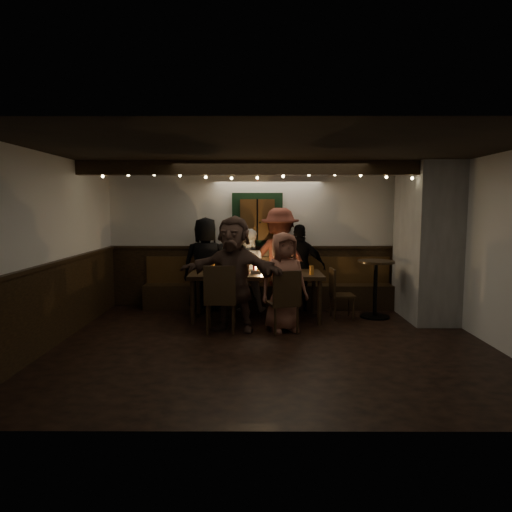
{
  "coord_description": "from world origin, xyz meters",
  "views": [
    {
      "loc": [
        -0.2,
        -6.17,
        1.89
      ],
      "look_at": [
        -0.22,
        1.6,
        1.05
      ],
      "focal_mm": 32.0,
      "sensor_mm": 36.0,
      "label": 1
    }
  ],
  "objects_px": {
    "person_g": "(284,282)",
    "person_c": "(247,270)",
    "person_f": "(234,273)",
    "high_top": "(376,282)",
    "person_e": "(300,268)",
    "person_d": "(280,259)",
    "chair_near_right": "(285,298)",
    "dining_table": "(256,277)",
    "chair_near_left": "(220,295)",
    "person_a": "(206,264)",
    "chair_end": "(338,290)",
    "person_b": "(230,268)"
  },
  "relations": [
    {
      "from": "person_d",
      "to": "person_f",
      "type": "xyz_separation_m",
      "value": [
        -0.78,
        -1.47,
        -0.05
      ]
    },
    {
      "from": "high_top",
      "to": "person_e",
      "type": "relative_size",
      "value": 0.62
    },
    {
      "from": "chair_near_left",
      "to": "person_c",
      "type": "distance_m",
      "value": 1.61
    },
    {
      "from": "chair_end",
      "to": "person_a",
      "type": "distance_m",
      "value": 2.4
    },
    {
      "from": "chair_near_left",
      "to": "person_a",
      "type": "distance_m",
      "value": 1.64
    },
    {
      "from": "dining_table",
      "to": "chair_near_left",
      "type": "bearing_deg",
      "value": -119.58
    },
    {
      "from": "person_c",
      "to": "person_f",
      "type": "relative_size",
      "value": 0.85
    },
    {
      "from": "person_a",
      "to": "chair_near_right",
      "type": "bearing_deg",
      "value": 129.54
    },
    {
      "from": "person_c",
      "to": "person_f",
      "type": "distance_m",
      "value": 1.36
    },
    {
      "from": "person_c",
      "to": "person_g",
      "type": "distance_m",
      "value": 1.5
    },
    {
      "from": "chair_near_left",
      "to": "chair_near_right",
      "type": "bearing_deg",
      "value": 0.93
    },
    {
      "from": "dining_table",
      "to": "person_g",
      "type": "bearing_deg",
      "value": -59.88
    },
    {
      "from": "chair_near_right",
      "to": "person_c",
      "type": "relative_size",
      "value": 0.64
    },
    {
      "from": "high_top",
      "to": "chair_near_right",
      "type": "bearing_deg",
      "value": -147.44
    },
    {
      "from": "high_top",
      "to": "person_a",
      "type": "distance_m",
      "value": 3.01
    },
    {
      "from": "high_top",
      "to": "person_c",
      "type": "height_order",
      "value": "person_c"
    },
    {
      "from": "chair_near_left",
      "to": "person_f",
      "type": "distance_m",
      "value": 0.41
    },
    {
      "from": "chair_end",
      "to": "person_b",
      "type": "relative_size",
      "value": 0.56
    },
    {
      "from": "chair_near_right",
      "to": "person_f",
      "type": "bearing_deg",
      "value": 165.27
    },
    {
      "from": "person_g",
      "to": "person_c",
      "type": "bearing_deg",
      "value": 94.12
    },
    {
      "from": "chair_near_left",
      "to": "person_d",
      "type": "xyz_separation_m",
      "value": [
        0.96,
        1.68,
        0.35
      ]
    },
    {
      "from": "person_a",
      "to": "person_b",
      "type": "bearing_deg",
      "value": -165.03
    },
    {
      "from": "chair_near_right",
      "to": "person_c",
      "type": "bearing_deg",
      "value": 111.06
    },
    {
      "from": "chair_near_left",
      "to": "person_g",
      "type": "distance_m",
      "value": 0.98
    },
    {
      "from": "dining_table",
      "to": "person_c",
      "type": "height_order",
      "value": "person_c"
    },
    {
      "from": "person_e",
      "to": "person_f",
      "type": "bearing_deg",
      "value": 59.64
    },
    {
      "from": "dining_table",
      "to": "chair_near_right",
      "type": "height_order",
      "value": "chair_near_right"
    },
    {
      "from": "person_d",
      "to": "person_e",
      "type": "height_order",
      "value": "person_d"
    },
    {
      "from": "person_d",
      "to": "person_e",
      "type": "bearing_deg",
      "value": -177.78
    },
    {
      "from": "chair_near_left",
      "to": "person_e",
      "type": "height_order",
      "value": "person_e"
    },
    {
      "from": "person_b",
      "to": "person_e",
      "type": "height_order",
      "value": "person_e"
    },
    {
      "from": "person_d",
      "to": "chair_near_left",
      "type": "bearing_deg",
      "value": 75.01
    },
    {
      "from": "chair_end",
      "to": "person_d",
      "type": "xyz_separation_m",
      "value": [
        -0.95,
        0.73,
        0.45
      ]
    },
    {
      "from": "person_e",
      "to": "dining_table",
      "type": "bearing_deg",
      "value": 49.39
    },
    {
      "from": "high_top",
      "to": "person_d",
      "type": "distance_m",
      "value": 1.76
    },
    {
      "from": "person_d",
      "to": "person_g",
      "type": "relative_size",
      "value": 1.24
    },
    {
      "from": "person_b",
      "to": "person_d",
      "type": "relative_size",
      "value": 0.82
    },
    {
      "from": "chair_near_left",
      "to": "person_d",
      "type": "distance_m",
      "value": 1.97
    },
    {
      "from": "chair_near_right",
      "to": "chair_end",
      "type": "relative_size",
      "value": 1.12
    },
    {
      "from": "chair_near_right",
      "to": "chair_near_left",
      "type": "bearing_deg",
      "value": -179.07
    },
    {
      "from": "chair_end",
      "to": "person_c",
      "type": "height_order",
      "value": "person_c"
    },
    {
      "from": "dining_table",
      "to": "person_c",
      "type": "relative_size",
      "value": 1.48
    },
    {
      "from": "person_e",
      "to": "person_a",
      "type": "bearing_deg",
      "value": 10.16
    },
    {
      "from": "person_b",
      "to": "person_e",
      "type": "bearing_deg",
      "value": 177.73
    },
    {
      "from": "chair_end",
      "to": "person_b",
      "type": "xyz_separation_m",
      "value": [
        -1.86,
        0.74,
        0.29
      ]
    },
    {
      "from": "chair_end",
      "to": "person_d",
      "type": "distance_m",
      "value": 1.28
    },
    {
      "from": "dining_table",
      "to": "person_a",
      "type": "xyz_separation_m",
      "value": [
        -0.91,
        0.65,
        0.13
      ]
    },
    {
      "from": "high_top",
      "to": "person_d",
      "type": "bearing_deg",
      "value": 158.29
    },
    {
      "from": "high_top",
      "to": "person_b",
      "type": "height_order",
      "value": "person_b"
    },
    {
      "from": "dining_table",
      "to": "person_c",
      "type": "distance_m",
      "value": 0.66
    }
  ]
}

